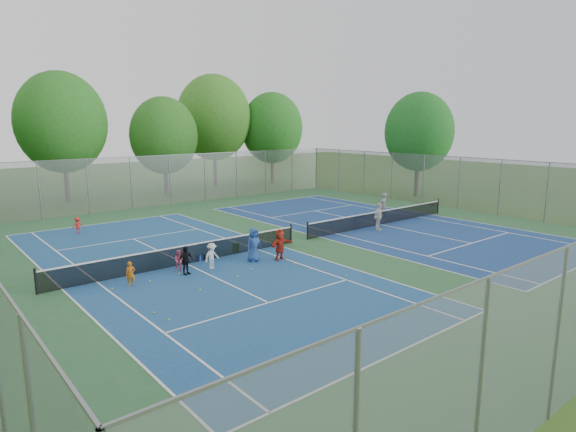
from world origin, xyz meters
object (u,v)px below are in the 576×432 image
at_px(net_right, 381,218).
at_px(instructor, 383,205).
at_px(ball_hopper, 236,248).
at_px(net_left, 186,255).
at_px(ball_crate, 200,257).

relative_size(net_right, instructor, 7.37).
distance_m(net_right, ball_hopper, 11.03).
bearing_deg(instructor, net_right, 27.00).
xyz_separation_m(net_right, ball_hopper, (-11.02, 0.31, -0.21)).
xyz_separation_m(net_left, ball_crate, (0.84, 0.18, -0.31)).
bearing_deg(net_left, instructor, 5.20).
bearing_deg(ball_crate, net_right, -0.78).
bearing_deg(ball_hopper, net_left, -174.01).
relative_size(net_right, ball_hopper, 26.25).
bearing_deg(net_left, ball_hopper, 5.99).
relative_size(ball_crate, instructor, 0.20).
relative_size(ball_hopper, instructor, 0.28).
height_order(ball_crate, ball_hopper, ball_hopper).
bearing_deg(instructor, net_left, -4.31).
height_order(net_left, net_right, same).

